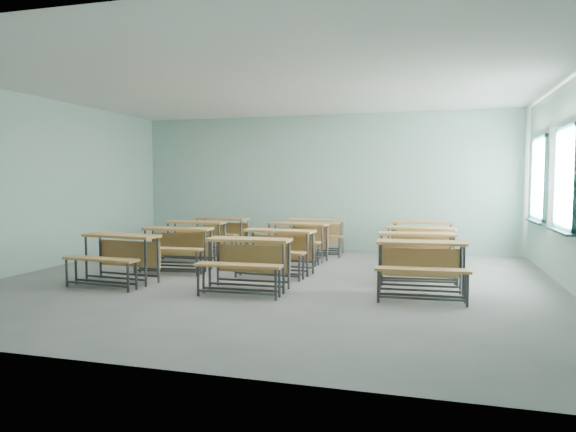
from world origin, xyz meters
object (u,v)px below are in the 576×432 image
(desk_unit_r1c2, at_px, (417,249))
(desk_unit_r3c1, at_px, (316,231))
(desk_unit_r0c1, at_px, (247,256))
(desk_unit_r3c2, at_px, (422,234))
(desk_unit_r2c1, at_px, (296,236))
(desk_unit_r2c0, at_px, (194,234))
(desk_unit_r0c0, at_px, (117,251))
(desk_unit_r1c1, at_px, (277,245))
(desk_unit_r3c0, at_px, (220,229))
(desk_unit_r0c2, at_px, (421,260))
(desk_unit_r2c2, at_px, (420,242))
(desk_unit_r1c0, at_px, (176,242))

(desk_unit_r1c2, distance_m, desk_unit_r3c1, 3.37)
(desk_unit_r0c1, relative_size, desk_unit_r3c2, 0.98)
(desk_unit_r2c1, bearing_deg, desk_unit_r3c2, 29.06)
(desk_unit_r2c0, bearing_deg, desk_unit_r0c0, -92.28)
(desk_unit_r2c0, relative_size, desk_unit_r3c2, 0.98)
(desk_unit_r2c0, height_order, desk_unit_r2c1, same)
(desk_unit_r1c2, height_order, desk_unit_r2c0, same)
(desk_unit_r1c1, relative_size, desk_unit_r3c0, 0.97)
(desk_unit_r0c1, distance_m, desk_unit_r0c2, 2.54)
(desk_unit_r2c1, height_order, desk_unit_r2c2, same)
(desk_unit_r2c1, height_order, desk_unit_r3c0, same)
(desk_unit_r1c1, bearing_deg, desk_unit_r0c0, -143.25)
(desk_unit_r1c2, height_order, desk_unit_r3c2, same)
(desk_unit_r1c0, distance_m, desk_unit_r2c2, 4.51)
(desk_unit_r0c0, relative_size, desk_unit_r2c0, 1.03)
(desk_unit_r0c2, height_order, desk_unit_r2c2, same)
(desk_unit_r1c0, distance_m, desk_unit_r1c1, 1.90)
(desk_unit_r2c0, bearing_deg, desk_unit_r3c1, 27.30)
(desk_unit_r0c2, xyz_separation_m, desk_unit_r1c0, (-4.37, 0.98, 0.00))
(desk_unit_r0c1, bearing_deg, desk_unit_r1c0, 143.24)
(desk_unit_r1c2, relative_size, desk_unit_r2c2, 0.98)
(desk_unit_r0c1, height_order, desk_unit_r1c0, same)
(desk_unit_r1c0, relative_size, desk_unit_r2c2, 0.98)
(desk_unit_r1c0, height_order, desk_unit_r1c1, same)
(desk_unit_r3c0, bearing_deg, desk_unit_r2c2, -8.63)
(desk_unit_r0c0, distance_m, desk_unit_r2c1, 3.69)
(desk_unit_r2c1, bearing_deg, desk_unit_r1c0, -132.41)
(desk_unit_r3c0, bearing_deg, desk_unit_r1c0, -78.96)
(desk_unit_r3c2, bearing_deg, desk_unit_r0c1, -118.36)
(desk_unit_r1c2, xyz_separation_m, desk_unit_r3c0, (-4.49, 2.29, 0.00))
(desk_unit_r1c2, xyz_separation_m, desk_unit_r3c2, (0.04, 2.47, 0.00))
(desk_unit_r0c0, height_order, desk_unit_r3c2, same)
(desk_unit_r1c1, bearing_deg, desk_unit_r1c0, -172.23)
(desk_unit_r0c2, distance_m, desk_unit_r3c0, 5.76)
(desk_unit_r2c0, relative_size, desk_unit_r3c0, 0.95)
(desk_unit_r0c0, bearing_deg, desk_unit_r0c1, 5.56)
(desk_unit_r0c1, relative_size, desk_unit_r2c0, 1.00)
(desk_unit_r0c0, height_order, desk_unit_r1c0, same)
(desk_unit_r1c1, xyz_separation_m, desk_unit_r2c2, (2.42, 1.16, 0.00))
(desk_unit_r1c2, bearing_deg, desk_unit_r3c1, 125.92)
(desk_unit_r0c1, relative_size, desk_unit_r3c1, 0.98)
(desk_unit_r1c0, height_order, desk_unit_r2c0, same)
(desk_unit_r0c0, relative_size, desk_unit_r3c2, 1.01)
(desk_unit_r0c2, distance_m, desk_unit_r3c1, 4.39)
(desk_unit_r3c1, bearing_deg, desk_unit_r1c2, -51.72)
(desk_unit_r2c0, bearing_deg, desk_unit_r1c0, -79.05)
(desk_unit_r0c2, bearing_deg, desk_unit_r2c0, 149.53)
(desk_unit_r0c2, relative_size, desk_unit_r2c0, 1.02)
(desk_unit_r0c0, height_order, desk_unit_r1c1, same)
(desk_unit_r3c0, relative_size, desk_unit_r3c2, 1.03)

